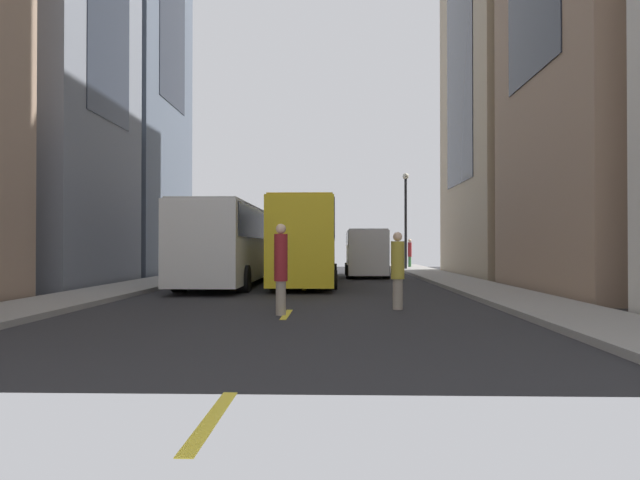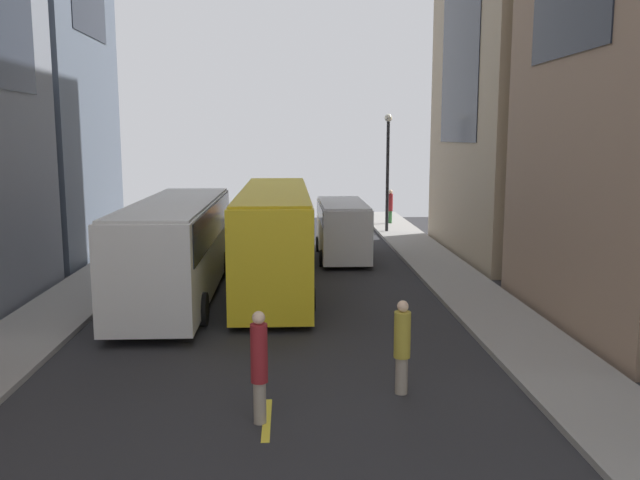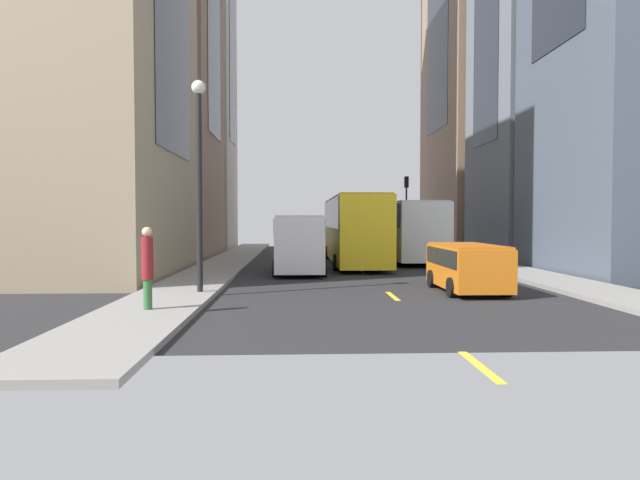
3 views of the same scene
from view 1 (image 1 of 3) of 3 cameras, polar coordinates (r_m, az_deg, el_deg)
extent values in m
plane|color=#28282B|center=(26.53, -1.04, -4.28)|extent=(40.10, 40.10, 0.00)
cube|color=gray|center=(27.67, -15.27, -3.95)|extent=(2.51, 44.00, 0.15)
cube|color=gray|center=(27.08, 13.51, -4.03)|extent=(2.51, 44.00, 0.15)
cube|color=yellow|center=(5.82, -10.94, -17.40)|extent=(0.16, 2.00, 0.01)
cube|color=yellow|center=(14.00, -3.41, -7.53)|extent=(0.16, 2.00, 0.01)
cube|color=yellow|center=(22.34, -1.54, -4.95)|extent=(0.16, 2.00, 0.01)
cube|color=yellow|center=(30.71, -0.69, -3.77)|extent=(0.16, 2.00, 0.01)
cube|color=yellow|center=(39.10, -0.20, -3.10)|extent=(0.16, 2.00, 0.01)
cube|color=yellow|center=(47.49, 0.11, -2.66)|extent=(0.16, 2.00, 0.01)
cube|color=tan|center=(35.41, 20.64, 15.69)|extent=(8.20, 11.72, 23.23)
cube|color=#1E232D|center=(35.41, 20.64, 15.69)|extent=(8.28, 6.45, 12.78)
cube|color=silver|center=(24.39, -9.18, -0.42)|extent=(2.55, 11.18, 3.00)
cube|color=black|center=(24.41, -9.18, 1.58)|extent=(2.60, 10.28, 1.20)
cube|color=beige|center=(24.45, -9.17, 3.19)|extent=(2.45, 10.73, 0.08)
cylinder|color=black|center=(28.04, -10.22, -3.05)|extent=(0.46, 1.00, 1.00)
cylinder|color=black|center=(27.66, -5.45, -3.09)|extent=(0.46, 1.00, 1.00)
cylinder|color=black|center=(21.31, -14.04, -3.81)|extent=(0.46, 1.00, 1.00)
cylinder|color=black|center=(20.81, -7.79, -3.90)|extent=(0.46, 1.00, 1.00)
cube|color=yellow|center=(26.06, -1.23, -0.26)|extent=(2.45, 12.96, 3.30)
cube|color=black|center=(26.08, -1.23, 1.63)|extent=(2.50, 11.92, 1.48)
cube|color=gold|center=(26.12, -1.23, 3.45)|extent=(2.35, 12.44, 0.08)
cylinder|color=black|center=(30.17, -3.00, -3.12)|extent=(0.44, 0.76, 0.76)
cylinder|color=black|center=(30.07, 1.29, -3.13)|extent=(0.44, 0.76, 0.76)
cylinder|color=black|center=(22.18, -4.65, -4.01)|extent=(0.44, 0.76, 0.76)
cylinder|color=black|center=(22.05, 1.19, -4.03)|extent=(0.44, 0.76, 0.76)
cube|color=white|center=(31.24, 4.66, -1.25)|extent=(2.05, 6.03, 2.30)
cube|color=black|center=(31.24, 4.66, 0.13)|extent=(2.09, 5.55, 0.69)
cube|color=silver|center=(31.25, 4.66, 0.93)|extent=(1.97, 5.79, 0.08)
cylinder|color=black|center=(33.09, 2.85, -2.93)|extent=(0.37, 0.72, 0.72)
cylinder|color=black|center=(33.19, 6.11, -2.92)|extent=(0.37, 0.72, 0.72)
cylinder|color=black|center=(29.36, 3.02, -3.22)|extent=(0.37, 0.72, 0.72)
cylinder|color=black|center=(29.47, 6.69, -3.21)|extent=(0.37, 0.72, 0.72)
cube|color=orange|center=(38.28, -4.23, -1.91)|extent=(1.77, 4.12, 1.33)
cube|color=black|center=(38.28, -4.23, -1.40)|extent=(1.81, 3.79, 0.56)
cube|color=#BE6115|center=(38.28, -4.23, -0.85)|extent=(1.70, 3.96, 0.08)
cylinder|color=black|center=(39.66, -5.21, -2.62)|extent=(0.32, 0.62, 0.62)
cylinder|color=black|center=(39.50, -2.86, -2.63)|extent=(0.32, 0.62, 0.62)
cylinder|color=black|center=(37.12, -5.68, -2.76)|extent=(0.32, 0.62, 0.62)
cylinder|color=black|center=(36.95, -3.17, -2.77)|extent=(0.32, 0.62, 0.62)
cylinder|color=gray|center=(13.83, -3.98, -5.90)|extent=(0.25, 0.25, 0.84)
cylinder|color=maroon|center=(13.78, -3.98, -1.78)|extent=(0.33, 0.33, 1.15)
sphere|color=beige|center=(13.78, -3.98, 1.13)|extent=(0.25, 0.25, 0.25)
cylinder|color=#336B38|center=(42.61, 9.06, -2.18)|extent=(0.22, 0.22, 0.76)
cylinder|color=maroon|center=(42.59, 9.06, -0.95)|extent=(0.29, 0.29, 1.07)
sphere|color=beige|center=(42.59, 9.06, -0.07)|extent=(0.25, 0.25, 0.25)
cylinder|color=gray|center=(15.22, 7.86, -5.45)|extent=(0.27, 0.27, 0.81)
cylinder|color=gold|center=(15.17, 7.86, -2.03)|extent=(0.36, 0.36, 1.01)
sphere|color=beige|center=(15.17, 7.85, 0.34)|extent=(0.25, 0.25, 0.25)
cylinder|color=black|center=(39.13, 8.66, 1.64)|extent=(0.18, 0.18, 6.17)
sphere|color=silver|center=(39.40, 8.66, 6.39)|extent=(0.44, 0.44, 0.44)
camera|label=2|loc=(4.16, -25.18, 66.49)|focal=37.40mm
camera|label=3|loc=(56.47, 3.39, 0.11)|focal=31.47mm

